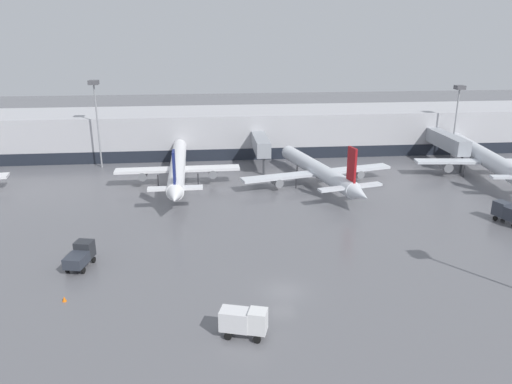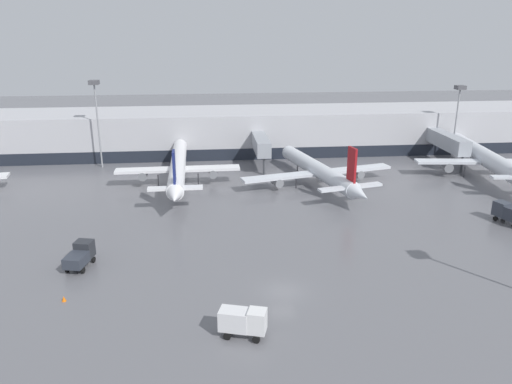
{
  "view_description": "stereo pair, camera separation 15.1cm",
  "coord_description": "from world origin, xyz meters",
  "px_view_note": "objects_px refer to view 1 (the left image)",
  "views": [
    {
      "loc": [
        -7.56,
        -45.59,
        26.48
      ],
      "look_at": [
        -0.43,
        24.07,
        3.0
      ],
      "focal_mm": 35.0,
      "sensor_mm": 36.0,
      "label": 1
    },
    {
      "loc": [
        -7.4,
        -45.6,
        26.48
      ],
      "look_at": [
        -0.43,
        24.07,
        3.0
      ],
      "focal_mm": 35.0,
      "sensor_mm": 36.0,
      "label": 2
    }
  ],
  "objects_px": {
    "parked_jet_3": "(487,159)",
    "service_truck_2": "(80,255)",
    "parked_jet_0": "(319,170)",
    "parked_jet_2": "(178,167)",
    "service_truck_1": "(510,213)",
    "apron_light_mast_1": "(458,100)",
    "traffic_cone_2": "(64,299)",
    "service_truck_0": "(244,321)",
    "apron_light_mast_0": "(95,99)"
  },
  "relations": [
    {
      "from": "parked_jet_2",
      "to": "service_truck_0",
      "type": "distance_m",
      "value": 46.24
    },
    {
      "from": "parked_jet_2",
      "to": "service_truck_0",
      "type": "xyz_separation_m",
      "value": [
        7.82,
        -45.54,
        -1.7
      ]
    },
    {
      "from": "service_truck_0",
      "to": "apron_light_mast_0",
      "type": "xyz_separation_m",
      "value": [
        -23.32,
        58.82,
        11.74
      ]
    },
    {
      "from": "parked_jet_2",
      "to": "service_truck_0",
      "type": "height_order",
      "value": "parked_jet_2"
    },
    {
      "from": "traffic_cone_2",
      "to": "service_truck_2",
      "type": "bearing_deg",
      "value": 90.03
    },
    {
      "from": "service_truck_0",
      "to": "service_truck_2",
      "type": "bearing_deg",
      "value": 155.56
    },
    {
      "from": "traffic_cone_2",
      "to": "service_truck_1",
      "type": "bearing_deg",
      "value": 14.96
    },
    {
      "from": "parked_jet_0",
      "to": "service_truck_2",
      "type": "height_order",
      "value": "parked_jet_0"
    },
    {
      "from": "parked_jet_2",
      "to": "apron_light_mast_1",
      "type": "distance_m",
      "value": 57.99
    },
    {
      "from": "parked_jet_0",
      "to": "service_truck_2",
      "type": "bearing_deg",
      "value": 115.7
    },
    {
      "from": "parked_jet_2",
      "to": "apron_light_mast_1",
      "type": "bearing_deg",
      "value": -78.26
    },
    {
      "from": "parked_jet_3",
      "to": "service_truck_2",
      "type": "xyz_separation_m",
      "value": [
        -65.87,
        -30.21,
        -1.8
      ]
    },
    {
      "from": "traffic_cone_2",
      "to": "parked_jet_3",
      "type": "bearing_deg",
      "value": 29.92
    },
    {
      "from": "apron_light_mast_0",
      "to": "service_truck_0",
      "type": "bearing_deg",
      "value": -68.37
    },
    {
      "from": "parked_jet_0",
      "to": "service_truck_1",
      "type": "distance_m",
      "value": 30.49
    },
    {
      "from": "parked_jet_2",
      "to": "service_truck_0",
      "type": "relative_size",
      "value": 8.21
    },
    {
      "from": "service_truck_0",
      "to": "traffic_cone_2",
      "type": "height_order",
      "value": "service_truck_0"
    },
    {
      "from": "parked_jet_2",
      "to": "parked_jet_3",
      "type": "relative_size",
      "value": 0.97
    },
    {
      "from": "parked_jet_3",
      "to": "apron_light_mast_1",
      "type": "distance_m",
      "value": 15.43
    },
    {
      "from": "service_truck_2",
      "to": "traffic_cone_2",
      "type": "distance_m",
      "value": 7.78
    },
    {
      "from": "parked_jet_0",
      "to": "traffic_cone_2",
      "type": "relative_size",
      "value": 57.52
    },
    {
      "from": "parked_jet_3",
      "to": "apron_light_mast_1",
      "type": "xyz_separation_m",
      "value": [
        -0.24,
        12.6,
        8.91
      ]
    },
    {
      "from": "parked_jet_2",
      "to": "traffic_cone_2",
      "type": "xyz_separation_m",
      "value": [
        -9.75,
        -37.76,
        -3.06
      ]
    },
    {
      "from": "service_truck_2",
      "to": "apron_light_mast_0",
      "type": "xyz_separation_m",
      "value": [
        -5.75,
        43.35,
        11.91
      ]
    },
    {
      "from": "apron_light_mast_0",
      "to": "apron_light_mast_1",
      "type": "distance_m",
      "value": 71.4
    },
    {
      "from": "parked_jet_0",
      "to": "service_truck_2",
      "type": "distance_m",
      "value": 43.89
    },
    {
      "from": "parked_jet_3",
      "to": "apron_light_mast_0",
      "type": "distance_m",
      "value": 73.52
    },
    {
      "from": "service_truck_0",
      "to": "apron_light_mast_0",
      "type": "relative_size",
      "value": 0.27
    },
    {
      "from": "parked_jet_3",
      "to": "service_truck_1",
      "type": "bearing_deg",
      "value": 164.26
    },
    {
      "from": "service_truck_0",
      "to": "parked_jet_3",
      "type": "bearing_deg",
      "value": 60.32
    },
    {
      "from": "service_truck_1",
      "to": "apron_light_mast_1",
      "type": "height_order",
      "value": "apron_light_mast_1"
    },
    {
      "from": "service_truck_0",
      "to": "service_truck_1",
      "type": "bearing_deg",
      "value": 47.28
    },
    {
      "from": "parked_jet_2",
      "to": "apron_light_mast_0",
      "type": "xyz_separation_m",
      "value": [
        -15.51,
        13.27,
        10.03
      ]
    },
    {
      "from": "service_truck_0",
      "to": "apron_light_mast_1",
      "type": "bearing_deg",
      "value": 67.41
    },
    {
      "from": "service_truck_0",
      "to": "traffic_cone_2",
      "type": "distance_m",
      "value": 19.26
    },
    {
      "from": "parked_jet_0",
      "to": "traffic_cone_2",
      "type": "xyz_separation_m",
      "value": [
        -33.97,
        -35.44,
        -2.35
      ]
    },
    {
      "from": "parked_jet_2",
      "to": "traffic_cone_2",
      "type": "height_order",
      "value": "parked_jet_2"
    },
    {
      "from": "apron_light_mast_1",
      "to": "service_truck_2",
      "type": "bearing_deg",
      "value": -146.88
    },
    {
      "from": "parked_jet_2",
      "to": "service_truck_0",
      "type": "bearing_deg",
      "value": -171.36
    },
    {
      "from": "parked_jet_0",
      "to": "parked_jet_2",
      "type": "relative_size",
      "value": 0.87
    },
    {
      "from": "apron_light_mast_0",
      "to": "parked_jet_2",
      "type": "bearing_deg",
      "value": -40.57
    },
    {
      "from": "parked_jet_0",
      "to": "parked_jet_2",
      "type": "bearing_deg",
      "value": 70.99
    },
    {
      "from": "parked_jet_2",
      "to": "parked_jet_0",
      "type": "bearing_deg",
      "value": -96.56
    },
    {
      "from": "service_truck_0",
      "to": "service_truck_1",
      "type": "relative_size",
      "value": 0.85
    },
    {
      "from": "parked_jet_3",
      "to": "service_truck_2",
      "type": "distance_m",
      "value": 72.49
    },
    {
      "from": "parked_jet_3",
      "to": "traffic_cone_2",
      "type": "bearing_deg",
      "value": 126.13
    },
    {
      "from": "parked_jet_0",
      "to": "traffic_cone_2",
      "type": "bearing_deg",
      "value": 122.67
    },
    {
      "from": "parked_jet_0",
      "to": "service_truck_2",
      "type": "relative_size",
      "value": 6.79
    },
    {
      "from": "service_truck_2",
      "to": "apron_light_mast_1",
      "type": "relative_size",
      "value": 0.31
    },
    {
      "from": "traffic_cone_2",
      "to": "apron_light_mast_0",
      "type": "height_order",
      "value": "apron_light_mast_0"
    }
  ]
}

